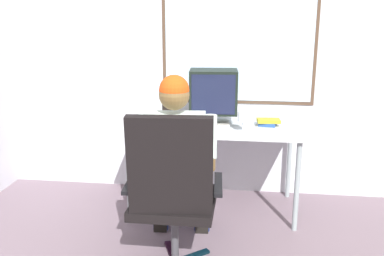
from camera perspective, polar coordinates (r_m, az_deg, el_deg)
The scene contains 8 objects.
wall_rear at distance 3.85m, azimuth 7.08°, elevation 10.18°, with size 4.62×0.08×2.59m.
desk at distance 3.54m, azimuth 3.03°, elevation -0.49°, with size 1.43×0.75×0.75m.
office_chair at distance 2.63m, azimuth -2.63°, elevation -7.91°, with size 0.63×0.56×1.08m.
person_seated at distance 2.87m, azimuth -2.03°, elevation -4.59°, with size 0.55×0.78×1.27m.
crt_monitor at distance 3.46m, azimuth 2.87°, elevation 4.74°, with size 0.40×0.30×0.45m.
wine_glass at distance 3.28m, azimuth 6.85°, elevation 1.37°, with size 0.08×0.08×0.15m.
desk_speaker at distance 3.71m, azimuth -3.33°, elevation 2.88°, with size 0.08×0.07×0.20m.
book_stack at distance 3.51m, azimuth 10.10°, elevation 0.78°, with size 0.19×0.14×0.05m.
Camera 1 is at (0.02, -1.37, 1.62)m, focal length 40.02 mm.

